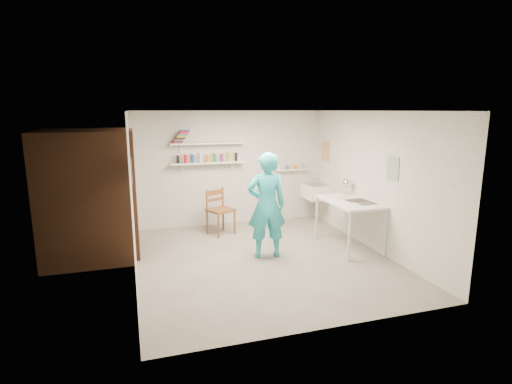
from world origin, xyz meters
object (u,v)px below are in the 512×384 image
object	(u,v)px
belfast_sink	(316,191)
man	(267,205)
wall_clock	(261,186)
wooden_chair	(221,210)
work_table	(349,224)
desk_lamp	(347,183)

from	to	relation	value
belfast_sink	man	distance (m)	2.31
wall_clock	wooden_chair	size ratio (longest dim) A/B	0.32
man	work_table	world-z (taller)	man
belfast_sink	wooden_chair	bearing A→B (deg)	-175.53
belfast_sink	man	size ratio (longest dim) A/B	0.34
wall_clock	desk_lamp	world-z (taller)	wall_clock
wooden_chair	work_table	world-z (taller)	wooden_chair
belfast_sink	desk_lamp	world-z (taller)	desk_lamp
wooden_chair	man	bearing A→B (deg)	-96.69
wall_clock	desk_lamp	distance (m)	1.82
belfast_sink	desk_lamp	xyz separation A→B (m)	(0.10, -1.09, 0.37)
man	wall_clock	world-z (taller)	man
work_table	desk_lamp	world-z (taller)	desk_lamp
wooden_chair	desk_lamp	xyz separation A→B (m)	(2.23, -0.92, 0.59)
belfast_sink	work_table	world-z (taller)	work_table
work_table	desk_lamp	size ratio (longest dim) A/B	8.00
man	wooden_chair	bearing A→B (deg)	-64.98
wall_clock	work_table	xyz separation A→B (m)	(1.58, -0.22, -0.74)
wooden_chair	desk_lamp	bearing A→B (deg)	-47.18
man	work_table	distance (m)	1.62
work_table	desk_lamp	distance (m)	0.85
wooden_chair	work_table	bearing A→B (deg)	-60.12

